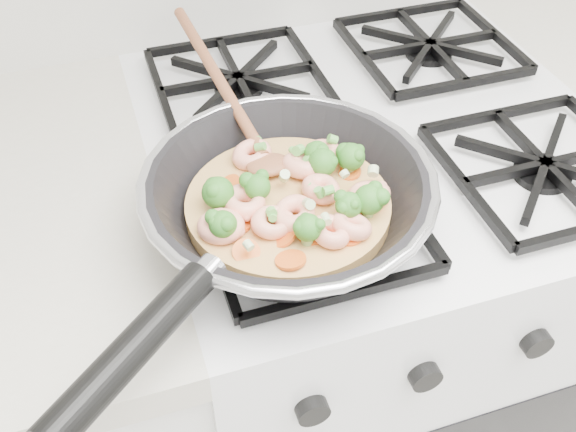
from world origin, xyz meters
name	(u,v)px	position (x,y,z in m)	size (l,w,h in m)	color
stove	(355,330)	(0.00, 1.70, 0.46)	(0.60, 0.60, 0.92)	white
skillet	(286,198)	(-0.18, 1.55, 0.96)	(0.42, 0.57, 0.09)	black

